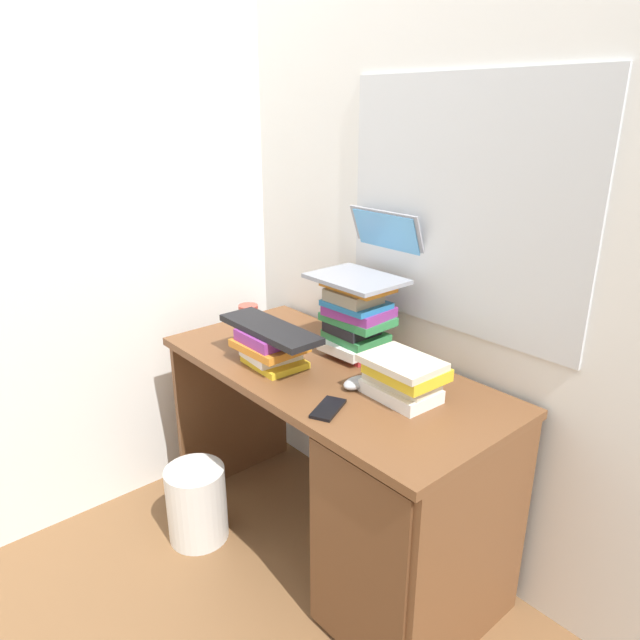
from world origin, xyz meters
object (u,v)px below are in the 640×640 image
book_stack_side (403,377)px  computer_mouse (357,383)px  keyboard (270,329)px  desk (390,498)px  laptop (370,262)px  wastebasket (197,503)px  mug (249,316)px  book_stack_keyboard_riser (270,348)px  book_stack_tall (356,318)px  cell_phone (328,409)px

book_stack_side → computer_mouse: book_stack_side is taller
book_stack_side → computer_mouse: size_ratio=2.36×
book_stack_side → keyboard: keyboard is taller
desk → computer_mouse: (-0.16, -0.00, 0.36)m
laptop → keyboard: 0.42m
wastebasket → book_stack_side: bearing=30.1°
computer_mouse → mug: size_ratio=0.89×
book_stack_keyboard_riser → computer_mouse: size_ratio=2.33×
desk → book_stack_tall: (-0.35, 0.17, 0.48)m
book_stack_side → laptop: bearing=151.3°
book_stack_keyboard_riser → wastebasket: (-0.20, -0.23, -0.65)m
desk → keyboard: keyboard is taller
desk → computer_mouse: 0.39m
desk → wastebasket: (-0.69, -0.33, -0.25)m
book_stack_tall → keyboard: bearing=-115.9°
book_stack_tall → keyboard: size_ratio=0.67×
laptop → keyboard: (-0.14, -0.34, -0.20)m
laptop → mug: 0.60m
desk → computer_mouse: size_ratio=12.34×
book_stack_tall → book_stack_side: book_stack_tall is taller
desk → book_stack_tall: 0.62m
laptop → computer_mouse: laptop is taller
book_stack_tall → book_stack_keyboard_riser: bearing=-117.0°
laptop → wastebasket: (-0.34, -0.57, -0.93)m
book_stack_tall → computer_mouse: size_ratio=2.72×
book_stack_tall → laptop: bearing=88.3°
laptop → wastebasket: 1.14m
keyboard → laptop: bearing=68.2°
book_stack_keyboard_riser → laptop: laptop is taller
wastebasket → keyboard: bearing=48.2°
book_stack_keyboard_riser → keyboard: bearing=-16.5°
book_stack_keyboard_riser → book_stack_side: size_ratio=0.99×
keyboard → wastebasket: 0.79m
mug → cell_phone: mug is taller
desk → cell_phone: (-0.11, -0.17, 0.34)m
book_stack_side → laptop: 0.46m
mug → wastebasket: bearing=-68.7°
keyboard → mug: bearing=157.1°
book_stack_side → book_stack_keyboard_riser: bearing=-161.3°
laptop → keyboard: bearing=-111.9°
book_stack_tall → computer_mouse: book_stack_tall is taller
cell_phone → keyboard: bearing=144.7°
book_stack_side → cell_phone: (-0.09, -0.23, -0.07)m
keyboard → book_stack_side: bearing=19.2°
desk → book_stack_tall: size_ratio=4.54×
computer_mouse → mug: (-0.67, 0.05, 0.03)m
book_stack_side → book_stack_tall: bearing=160.4°
book_stack_keyboard_riser → computer_mouse: book_stack_keyboard_riser is taller
laptop → book_stack_side: bearing=-28.7°
keyboard → mug: size_ratio=3.58×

